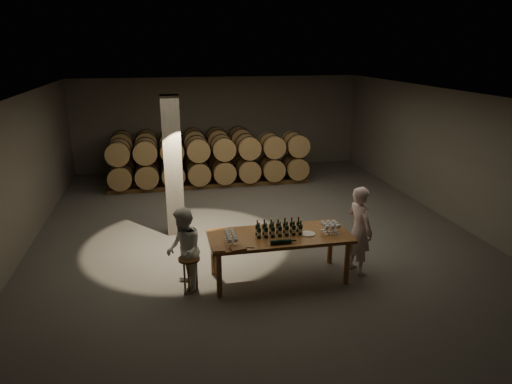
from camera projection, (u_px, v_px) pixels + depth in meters
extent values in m
plane|color=#565350|center=(253.00, 229.00, 10.98)|extent=(12.00, 12.00, 0.00)
plane|color=#605E59|center=(252.00, 94.00, 10.00)|extent=(12.00, 12.00, 0.00)
plane|color=#656157|center=(219.00, 123.00, 16.09)|extent=(10.00, 0.00, 10.00)
plane|color=#656157|center=(362.00, 301.00, 4.90)|extent=(10.00, 0.00, 10.00)
plane|color=#656157|center=(18.00, 177.00, 9.53)|extent=(0.00, 12.00, 12.00)
plane|color=#656157|center=(447.00, 155.00, 11.46)|extent=(0.00, 12.00, 12.00)
cube|color=slate|center=(173.00, 167.00, 10.33)|extent=(0.40, 0.40, 3.20)
cylinder|color=brown|center=(219.00, 275.00, 7.90)|extent=(0.10, 0.10, 0.84)
cylinder|color=brown|center=(347.00, 263.00, 8.35)|extent=(0.10, 0.10, 0.84)
cylinder|color=brown|center=(213.00, 254.00, 8.70)|extent=(0.10, 0.10, 0.84)
cylinder|color=brown|center=(330.00, 244.00, 9.16)|extent=(0.10, 0.10, 0.84)
cube|color=brown|center=(279.00, 236.00, 8.39)|extent=(2.60, 1.10, 0.06)
cube|color=brown|center=(184.00, 176.00, 15.27)|extent=(4.70, 0.10, 0.12)
cube|color=brown|center=(183.00, 171.00, 15.83)|extent=(4.70, 0.10, 0.12)
cylinder|color=#AA814D|center=(124.00, 165.00, 15.05)|extent=(0.70, 0.95, 0.70)
cylinder|color=black|center=(123.00, 166.00, 14.80)|extent=(0.73, 0.04, 0.73)
cylinder|color=black|center=(124.00, 163.00, 15.29)|extent=(0.73, 0.04, 0.73)
cylinder|color=#AA814D|center=(148.00, 163.00, 15.20)|extent=(0.70, 0.95, 0.70)
cylinder|color=black|center=(148.00, 165.00, 14.96)|extent=(0.73, 0.04, 0.73)
cylinder|color=black|center=(148.00, 162.00, 15.44)|extent=(0.73, 0.04, 0.73)
cylinder|color=#AA814D|center=(172.00, 162.00, 15.35)|extent=(0.70, 0.95, 0.70)
cylinder|color=black|center=(172.00, 164.00, 15.11)|extent=(0.73, 0.04, 0.73)
cylinder|color=black|center=(171.00, 160.00, 15.59)|extent=(0.73, 0.04, 0.73)
cylinder|color=#AA814D|center=(195.00, 161.00, 15.50)|extent=(0.70, 0.95, 0.70)
cylinder|color=black|center=(196.00, 163.00, 15.26)|extent=(0.73, 0.04, 0.73)
cylinder|color=black|center=(194.00, 159.00, 15.74)|extent=(0.73, 0.04, 0.73)
cylinder|color=#AA814D|center=(218.00, 160.00, 15.65)|extent=(0.70, 0.95, 0.70)
cylinder|color=black|center=(219.00, 162.00, 15.41)|extent=(0.73, 0.04, 0.73)
cylinder|color=black|center=(217.00, 158.00, 15.89)|extent=(0.73, 0.04, 0.73)
cylinder|color=#AA814D|center=(240.00, 159.00, 15.80)|extent=(0.70, 0.95, 0.70)
cylinder|color=black|center=(241.00, 161.00, 15.56)|extent=(0.73, 0.04, 0.73)
cylinder|color=black|center=(239.00, 157.00, 16.05)|extent=(0.73, 0.04, 0.73)
cylinder|color=#AA814D|center=(122.00, 142.00, 14.82)|extent=(0.70, 0.95, 0.70)
cylinder|color=black|center=(121.00, 144.00, 14.58)|extent=(0.73, 0.04, 0.73)
cylinder|color=black|center=(122.00, 141.00, 15.06)|extent=(0.73, 0.04, 0.73)
cylinder|color=#AA814D|center=(146.00, 142.00, 14.97)|extent=(0.70, 0.95, 0.70)
cylinder|color=black|center=(146.00, 143.00, 14.73)|extent=(0.73, 0.04, 0.73)
cylinder|color=black|center=(147.00, 140.00, 15.21)|extent=(0.73, 0.04, 0.73)
cylinder|color=#AA814D|center=(170.00, 141.00, 15.12)|extent=(0.70, 0.95, 0.70)
cylinder|color=black|center=(171.00, 142.00, 14.88)|extent=(0.73, 0.04, 0.73)
cylinder|color=black|center=(170.00, 139.00, 15.37)|extent=(0.73, 0.04, 0.73)
cylinder|color=#AA814D|center=(194.00, 140.00, 15.27)|extent=(0.70, 0.95, 0.70)
cylinder|color=black|center=(195.00, 141.00, 15.03)|extent=(0.73, 0.04, 0.73)
cylinder|color=black|center=(193.00, 138.00, 15.52)|extent=(0.73, 0.04, 0.73)
cylinder|color=#AA814D|center=(217.00, 139.00, 15.43)|extent=(0.70, 0.95, 0.70)
cylinder|color=black|center=(218.00, 140.00, 15.18)|extent=(0.73, 0.04, 0.73)
cylinder|color=black|center=(216.00, 137.00, 15.67)|extent=(0.73, 0.04, 0.73)
cylinder|color=#AA814D|center=(240.00, 138.00, 15.58)|extent=(0.70, 0.95, 0.70)
cylinder|color=black|center=(241.00, 139.00, 15.33)|extent=(0.73, 0.04, 0.73)
cylinder|color=black|center=(239.00, 136.00, 15.82)|extent=(0.73, 0.04, 0.73)
cube|color=brown|center=(212.00, 186.00, 14.12)|extent=(6.26, 0.10, 0.12)
cube|color=brown|center=(210.00, 181.00, 14.68)|extent=(6.26, 0.10, 0.12)
cylinder|color=#AA814D|center=(121.00, 176.00, 13.74)|extent=(0.70, 0.95, 0.70)
cylinder|color=black|center=(120.00, 178.00, 13.50)|extent=(0.73, 0.04, 0.73)
cylinder|color=black|center=(121.00, 174.00, 13.98)|extent=(0.73, 0.04, 0.73)
cylinder|color=#AA814D|center=(147.00, 174.00, 13.89)|extent=(0.70, 0.95, 0.70)
cylinder|color=black|center=(147.00, 177.00, 13.65)|extent=(0.73, 0.04, 0.73)
cylinder|color=black|center=(147.00, 172.00, 14.14)|extent=(0.73, 0.04, 0.73)
cylinder|color=#AA814D|center=(173.00, 173.00, 14.04)|extent=(0.70, 0.95, 0.70)
cylinder|color=black|center=(173.00, 175.00, 13.80)|extent=(0.73, 0.04, 0.73)
cylinder|color=black|center=(173.00, 171.00, 14.29)|extent=(0.73, 0.04, 0.73)
cylinder|color=#AA814D|center=(198.00, 172.00, 14.20)|extent=(0.70, 0.95, 0.70)
cylinder|color=black|center=(199.00, 174.00, 13.95)|extent=(0.73, 0.04, 0.73)
cylinder|color=black|center=(198.00, 170.00, 14.44)|extent=(0.73, 0.04, 0.73)
cylinder|color=#AA814D|center=(223.00, 170.00, 14.35)|extent=(0.70, 0.95, 0.70)
cylinder|color=black|center=(224.00, 173.00, 14.10)|extent=(0.73, 0.04, 0.73)
cylinder|color=black|center=(222.00, 168.00, 14.59)|extent=(0.73, 0.04, 0.73)
cylinder|color=#AA814D|center=(248.00, 169.00, 14.50)|extent=(0.70, 0.95, 0.70)
cylinder|color=black|center=(249.00, 171.00, 14.26)|extent=(0.73, 0.04, 0.73)
cylinder|color=black|center=(246.00, 167.00, 14.74)|extent=(0.73, 0.04, 0.73)
cylinder|color=#AA814D|center=(271.00, 168.00, 14.65)|extent=(0.70, 0.95, 0.70)
cylinder|color=black|center=(273.00, 170.00, 14.41)|extent=(0.73, 0.04, 0.73)
cylinder|color=black|center=(270.00, 166.00, 14.89)|extent=(0.73, 0.04, 0.73)
cylinder|color=#AA814D|center=(295.00, 167.00, 14.80)|extent=(0.70, 0.95, 0.70)
cylinder|color=black|center=(297.00, 169.00, 14.56)|extent=(0.73, 0.04, 0.73)
cylinder|color=black|center=(293.00, 165.00, 15.04)|extent=(0.73, 0.04, 0.73)
cylinder|color=#AA814D|center=(118.00, 152.00, 13.52)|extent=(0.70, 0.95, 0.70)
cylinder|color=black|center=(118.00, 154.00, 13.27)|extent=(0.73, 0.04, 0.73)
cylinder|color=black|center=(119.00, 150.00, 13.76)|extent=(0.73, 0.04, 0.73)
cylinder|color=#AA814D|center=(145.00, 151.00, 13.67)|extent=(0.70, 0.95, 0.70)
cylinder|color=black|center=(145.00, 153.00, 13.42)|extent=(0.73, 0.04, 0.73)
cylinder|color=black|center=(146.00, 149.00, 13.91)|extent=(0.73, 0.04, 0.73)
cylinder|color=#AA814D|center=(172.00, 150.00, 13.82)|extent=(0.70, 0.95, 0.70)
cylinder|color=black|center=(172.00, 151.00, 13.58)|extent=(0.73, 0.04, 0.73)
cylinder|color=black|center=(171.00, 148.00, 14.06)|extent=(0.73, 0.04, 0.73)
cylinder|color=#AA814D|center=(198.00, 148.00, 13.97)|extent=(0.70, 0.95, 0.70)
cylinder|color=black|center=(198.00, 150.00, 13.73)|extent=(0.73, 0.04, 0.73)
cylinder|color=black|center=(197.00, 147.00, 14.21)|extent=(0.73, 0.04, 0.73)
cylinder|color=#AA814D|center=(223.00, 147.00, 14.12)|extent=(0.70, 0.95, 0.70)
cylinder|color=black|center=(224.00, 149.00, 13.88)|extent=(0.73, 0.04, 0.73)
cylinder|color=black|center=(222.00, 146.00, 14.36)|extent=(0.73, 0.04, 0.73)
cylinder|color=#AA814D|center=(247.00, 146.00, 14.27)|extent=(0.70, 0.95, 0.70)
cylinder|color=black|center=(249.00, 148.00, 14.03)|extent=(0.73, 0.04, 0.73)
cylinder|color=black|center=(246.00, 145.00, 14.51)|extent=(0.73, 0.04, 0.73)
cylinder|color=#AA814D|center=(272.00, 145.00, 14.42)|extent=(0.70, 0.95, 0.70)
cylinder|color=black|center=(274.00, 147.00, 14.18)|extent=(0.73, 0.04, 0.73)
cylinder|color=black|center=(270.00, 144.00, 14.67)|extent=(0.73, 0.04, 0.73)
cylinder|color=#AA814D|center=(295.00, 144.00, 14.57)|extent=(0.70, 0.95, 0.70)
cylinder|color=black|center=(298.00, 146.00, 14.33)|extent=(0.73, 0.04, 0.73)
cylinder|color=black|center=(293.00, 143.00, 14.82)|extent=(0.73, 0.04, 0.73)
cylinder|color=black|center=(259.00, 233.00, 8.19)|extent=(0.07, 0.07, 0.20)
cylinder|color=silver|center=(259.00, 234.00, 8.20)|extent=(0.07, 0.07, 0.06)
cylinder|color=black|center=(259.00, 226.00, 8.15)|extent=(0.03, 0.03, 0.08)
cylinder|color=gold|center=(259.00, 223.00, 8.14)|extent=(0.03, 0.03, 0.02)
cylinder|color=black|center=(257.00, 230.00, 8.33)|extent=(0.07, 0.07, 0.20)
cylinder|color=silver|center=(257.00, 230.00, 8.34)|extent=(0.07, 0.07, 0.06)
cylinder|color=black|center=(257.00, 223.00, 8.29)|extent=(0.03, 0.03, 0.08)
cylinder|color=maroon|center=(257.00, 220.00, 8.28)|extent=(0.03, 0.03, 0.02)
cylinder|color=black|center=(266.00, 233.00, 8.22)|extent=(0.07, 0.07, 0.20)
cylinder|color=silver|center=(266.00, 233.00, 8.22)|extent=(0.07, 0.07, 0.06)
cylinder|color=black|center=(266.00, 225.00, 8.18)|extent=(0.03, 0.03, 0.08)
cylinder|color=maroon|center=(266.00, 223.00, 8.16)|extent=(0.03, 0.03, 0.02)
cylinder|color=black|center=(264.00, 229.00, 8.36)|extent=(0.07, 0.07, 0.20)
cylinder|color=silver|center=(264.00, 230.00, 8.36)|extent=(0.07, 0.07, 0.06)
cylinder|color=black|center=(264.00, 222.00, 8.32)|extent=(0.03, 0.03, 0.08)
cylinder|color=gold|center=(264.00, 220.00, 8.30)|extent=(0.03, 0.03, 0.02)
cylinder|color=black|center=(273.00, 232.00, 8.24)|extent=(0.07, 0.07, 0.20)
cylinder|color=silver|center=(273.00, 232.00, 8.25)|extent=(0.07, 0.07, 0.06)
cylinder|color=black|center=(273.00, 225.00, 8.20)|extent=(0.03, 0.03, 0.08)
cylinder|color=gold|center=(273.00, 222.00, 8.19)|extent=(0.03, 0.03, 0.02)
cylinder|color=black|center=(271.00, 229.00, 8.38)|extent=(0.07, 0.07, 0.20)
cylinder|color=silver|center=(271.00, 229.00, 8.39)|extent=(0.07, 0.07, 0.06)
cylinder|color=black|center=(271.00, 222.00, 8.34)|extent=(0.03, 0.03, 0.08)
cylinder|color=maroon|center=(271.00, 219.00, 8.33)|extent=(0.03, 0.03, 0.02)
cylinder|color=black|center=(280.00, 231.00, 8.27)|extent=(0.07, 0.07, 0.20)
cylinder|color=silver|center=(280.00, 232.00, 8.27)|extent=(0.07, 0.07, 0.06)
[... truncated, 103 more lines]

